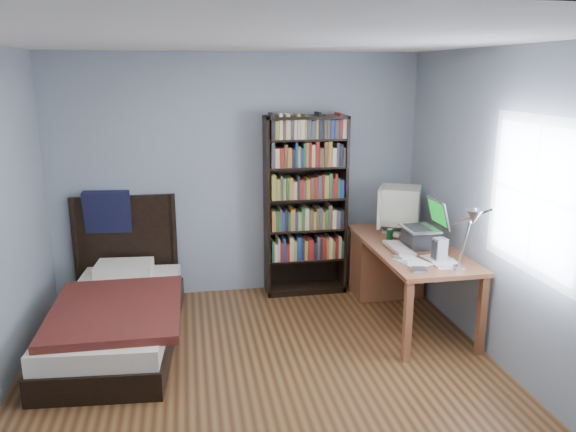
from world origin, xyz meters
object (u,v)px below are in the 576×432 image
Objects in this scene: crt_monitor at (398,206)px; bed at (118,311)px; soda_can at (390,235)px; desk at (392,262)px; bookshelf at (305,206)px; laptop at (421,234)px; keyboard at (399,248)px; desk_lamp at (472,223)px; speaker at (440,249)px.

bed is at bearing -171.19° from crt_monitor.
crt_monitor reaches higher than soda_can.
bookshelf is at bearing 153.94° from desk.
bed is at bearing -176.68° from soda_can.
bookshelf is 0.90× the size of bed.
laptop is 1.05× the size of keyboard.
desk is 1.06m from bookshelf.
soda_can reaches higher than keyboard.
desk_lamp is at bearing -22.86° from bed.
desk is 0.67m from laptop.
soda_can is 0.06× the size of bookshelf.
speaker is at bearing -85.01° from desk.
crt_monitor is at bearing 8.81° from bed.
keyboard is (-0.16, -0.55, 0.33)m from desk.
laptop reaches higher than keyboard.
bed reaches higher than keyboard.
laptop is at bearing -45.19° from bookshelf.
speaker reaches higher than desk.
bookshelf is (-0.87, 0.38, -0.05)m from crt_monitor.
bed reaches higher than soda_can.
speaker is 0.68m from soda_can.
laptop is 0.26m from keyboard.
bookshelf reaches higher than laptop.
keyboard is at bearing -167.50° from laptop.
keyboard reaches higher than desk.
speaker is 0.09× the size of bed.
desk_lamp is at bearing -94.05° from laptop.
desk_lamp reaches higher than crt_monitor.
desk_lamp is (-0.07, -1.02, 0.38)m from laptop.
crt_monitor is (0.05, 0.03, 0.58)m from desk.
crt_monitor is 0.26× the size of bed.
keyboard is 0.23× the size of bookshelf.
crt_monitor is 2.85m from bed.
crt_monitor reaches higher than laptop.
laptop is 0.33m from soda_can.
desk is 1.73m from desk_lamp.
desk_lamp is 2.12m from bookshelf.
bookshelf is at bearing 23.37° from bed.
crt_monitor is 0.29× the size of bookshelf.
soda_can is 0.96m from bookshelf.
bookshelf is (-0.82, 0.40, 0.52)m from desk.
soda_can is 0.05× the size of bed.
bookshelf is (-0.69, 0.65, 0.16)m from soda_can.
desk_lamp is 0.30× the size of bed.
bookshelf is at bearing 136.69° from soda_can.
keyboard is 1.18m from bookshelf.
desk is 0.46m from soda_can.
bed is at bearing 177.82° from laptop.
crt_monitor reaches higher than bed.
bed is at bearing 157.14° from desk_lamp.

